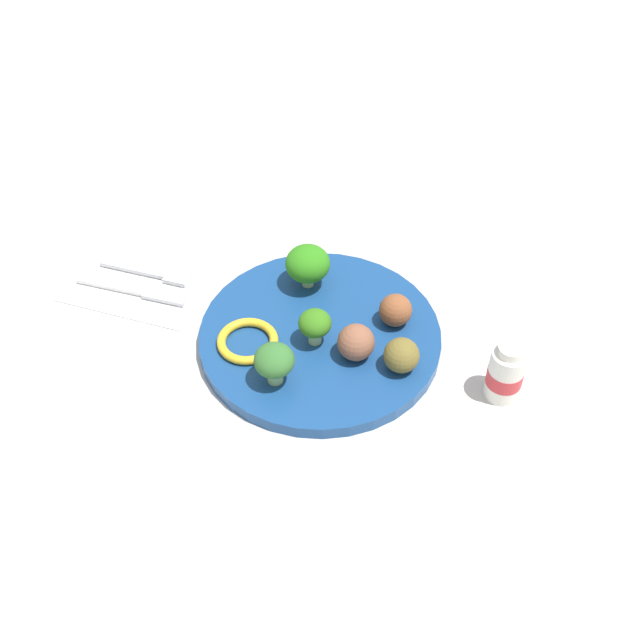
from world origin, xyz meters
The scene contains 13 objects.
ground_plane centered at (0.00, 0.00, 0.00)m, with size 4.00×4.00×0.00m, color beige.
plate centered at (0.00, 0.00, 0.01)m, with size 0.28×0.28×0.02m, color navy.
broccoli_floret_near_rim centered at (-0.02, -0.09, 0.05)m, with size 0.04×0.04×0.05m.
broccoli_floret_far_rim centered at (0.00, -0.02, 0.04)m, with size 0.04×0.04×0.04m.
broccoli_floret_center centered at (-0.04, 0.07, 0.05)m, with size 0.05×0.05×0.06m.
meatball_front_right centered at (0.10, -0.02, 0.04)m, with size 0.04×0.04×0.04m, color brown.
meatball_far_rim centered at (0.05, -0.02, 0.04)m, with size 0.04×0.04×0.04m, color brown.
meatball_near_rim centered at (0.07, 0.05, 0.04)m, with size 0.04×0.04×0.04m, color brown.
pepper_ring_near_rim centered at (-0.07, -0.05, 0.02)m, with size 0.07×0.07×0.01m, color yellow.
napkin centered at (-0.25, 0.01, 0.00)m, with size 0.17×0.12×0.01m, color white.
fork centered at (-0.24, 0.03, 0.01)m, with size 0.12×0.03×0.01m.
knife centered at (-0.24, -0.01, 0.01)m, with size 0.15×0.03×0.01m.
yogurt_bottle centered at (0.21, 0.00, 0.03)m, with size 0.04×0.04×0.07m.
Camera 1 is at (0.23, -0.60, 0.69)m, focal length 45.31 mm.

